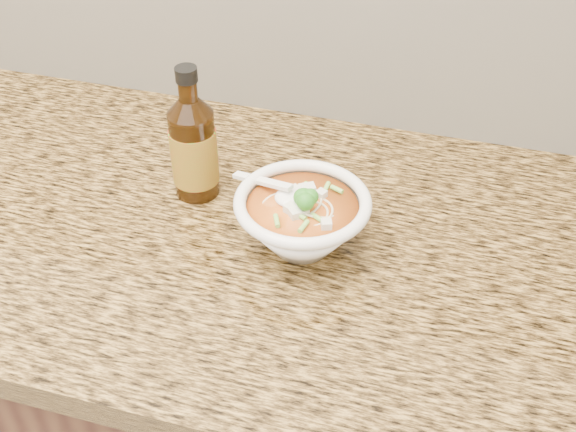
# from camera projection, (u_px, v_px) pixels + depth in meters

# --- Properties ---
(cabinet) EXTENTS (4.00, 0.65, 0.86)m
(cabinet) POSITION_uv_depth(u_px,v_px,m) (125.00, 385.00, 1.39)
(cabinet) COLOR black
(cabinet) RESTS_ON ground
(counter_slab) EXTENTS (4.00, 0.68, 0.04)m
(counter_slab) POSITION_uv_depth(u_px,v_px,m) (83.00, 202.00, 1.10)
(counter_slab) COLOR #A57C3C
(counter_slab) RESTS_ON cabinet
(soup_bowl) EXTENTS (0.20, 0.18, 0.10)m
(soup_bowl) POSITION_uv_depth(u_px,v_px,m) (302.00, 221.00, 0.97)
(soup_bowl) COLOR white
(soup_bowl) RESTS_ON counter_slab
(hot_sauce_bottle) EXTENTS (0.09, 0.09, 0.21)m
(hot_sauce_bottle) POSITION_uv_depth(u_px,v_px,m) (194.00, 148.00, 1.04)
(hot_sauce_bottle) COLOR #391E07
(hot_sauce_bottle) RESTS_ON counter_slab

